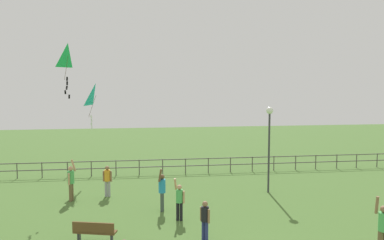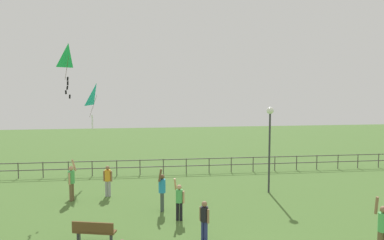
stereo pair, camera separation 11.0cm
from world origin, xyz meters
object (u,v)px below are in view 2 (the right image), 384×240
object	(u,v)px
person_6	(162,189)
kite_3	(97,96)
person_0	(204,219)
person_5	(383,227)
lamppost	(270,131)
kite_0	(69,58)
person_3	(71,180)
person_1	(179,199)
park_bench	(94,232)
person_4	(108,179)

from	to	relation	value
person_6	kite_3	world-z (taller)	kite_3
person_0	person_5	size ratio (longest dim) A/B	0.74
lamppost	kite_0	size ratio (longest dim) A/B	1.65
kite_3	person_0	bearing A→B (deg)	-65.37
person_3	kite_3	bearing A→B (deg)	80.67
person_1	person_6	xyz separation A→B (m)	(-0.64, 1.31, 0.09)
park_bench	person_5	bearing A→B (deg)	-13.49
person_3	person_1	bearing A→B (deg)	-34.91
person_5	person_1	bearing A→B (deg)	145.39
lamppost	person_6	distance (m)	6.51
person_5	kite_0	size ratio (longest dim) A/B	0.74
kite_3	park_bench	bearing A→B (deg)	-84.94
person_3	kite_3	size ratio (longest dim) A/B	0.73
person_3	person_6	xyz separation A→B (m)	(4.25, -2.10, -0.03)
kite_0	person_5	bearing A→B (deg)	-37.61
kite_3	kite_0	bearing A→B (deg)	-103.47
lamppost	person_0	world-z (taller)	lamppost
lamppost	person_5	world-z (taller)	lamppost
person_4	kite_3	bearing A→B (deg)	102.17
park_bench	person_4	bearing A→B (deg)	89.95
park_bench	person_0	size ratio (longest dim) A/B	1.04
person_0	lamppost	bearing A→B (deg)	53.42
person_5	person_6	world-z (taller)	person_5
park_bench	person_6	size ratio (longest dim) A/B	0.80
person_1	kite_3	distance (m)	9.96
lamppost	person_0	distance (m)	7.71
person_4	kite_0	world-z (taller)	kite_0
person_0	person_4	size ratio (longest dim) A/B	0.96
park_bench	kite_0	world-z (taller)	kite_0
person_0	person_4	distance (m)	7.35
person_3	person_6	distance (m)	4.74
person_6	kite_3	xyz separation A→B (m)	(-3.48, 6.81, 3.95)
person_1	person_4	world-z (taller)	person_1
person_4	person_5	distance (m)	12.51
person_0	kite_3	xyz separation A→B (m)	(-4.78, 10.44, 4.06)
person_0	kite_0	world-z (taller)	kite_0
kite_3	person_5	bearing A→B (deg)	-50.22
lamppost	person_6	bearing A→B (deg)	-158.28
lamppost	person_5	xyz separation A→B (m)	(1.18, -7.86, -2.23)
person_1	person_4	distance (m)	5.07
person_1	person_3	size ratio (longest dim) A/B	0.89
park_bench	kite_3	bearing A→B (deg)	95.06
lamppost	person_5	distance (m)	8.26
park_bench	person_6	xyz separation A→B (m)	(2.58, 3.34, 0.51)
person_1	kite_3	size ratio (longest dim) A/B	0.65
person_0	person_6	xyz separation A→B (m)	(-1.31, 3.62, 0.12)
person_0	person_4	world-z (taller)	person_4
person_1	person_6	distance (m)	1.46
person_0	person_3	bearing A→B (deg)	134.14
park_bench	kite_0	size ratio (longest dim) A/B	0.57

